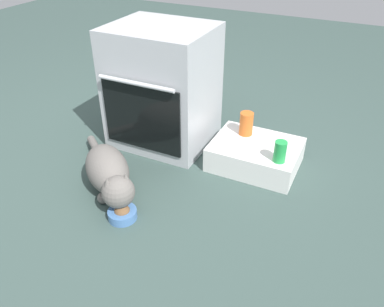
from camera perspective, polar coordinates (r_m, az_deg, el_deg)
The scene contains 7 objects.
ground at distance 2.32m, azimuth -8.39°, elevation -1.75°, with size 8.00×8.00×0.00m, color #384C47.
oven at distance 2.40m, azimuth -4.38°, elevation 9.76°, with size 0.59×0.55×0.74m.
pantry_cabinet at distance 2.29m, azimuth 9.34°, elevation -0.14°, with size 0.50×0.39×0.15m, color white.
food_bowl at distance 1.95m, azimuth -10.27°, elevation -8.70°, with size 0.14×0.14×0.08m.
cat at distance 2.07m, azimuth -12.19°, elevation -2.76°, with size 0.65×0.57×0.24m.
sauce_jar at distance 2.31m, azimuth 8.03°, elevation 4.39°, with size 0.08×0.08×0.14m, color #D16023.
soda_can at distance 2.10m, azimuth 12.90°, elevation 0.27°, with size 0.07×0.07×0.12m, color green.
Camera 1 is at (1.13, -1.55, 1.31)m, focal length 36.05 mm.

